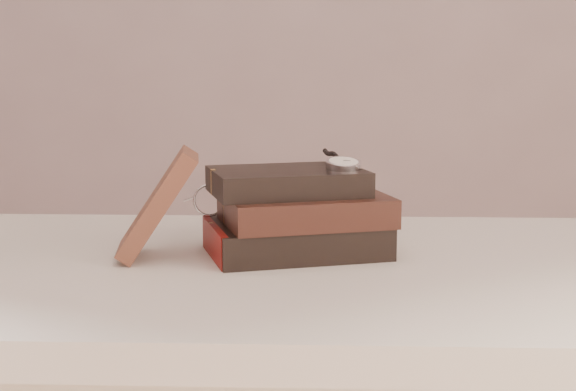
{
  "coord_description": "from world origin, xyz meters",
  "views": [
    {
      "loc": [
        0.1,
        -0.65,
        1.0
      ],
      "look_at": [
        0.06,
        0.39,
        0.82
      ],
      "focal_mm": 52.36,
      "sensor_mm": 36.0,
      "label": 1
    }
  ],
  "objects": [
    {
      "name": "table",
      "position": [
        0.0,
        0.35,
        0.66
      ],
      "size": [
        1.0,
        0.6,
        0.75
      ],
      "color": "silver",
      "rests_on": "ground"
    },
    {
      "name": "book_stack",
      "position": [
        0.07,
        0.39,
        0.8
      ],
      "size": [
        0.25,
        0.2,
        0.11
      ],
      "color": "black",
      "rests_on": "table"
    },
    {
      "name": "journal",
      "position": [
        -0.1,
        0.36,
        0.82
      ],
      "size": [
        0.11,
        0.11,
        0.14
      ],
      "primitive_type": "cube",
      "rotation": [
        0.0,
        0.59,
        0.15
      ],
      "color": "#46241A",
      "rests_on": "table"
    },
    {
      "name": "pocket_watch",
      "position": [
        0.13,
        0.41,
        0.87
      ],
      "size": [
        0.06,
        0.15,
        0.02
      ],
      "color": "silver",
      "rests_on": "book_stack"
    },
    {
      "name": "eyeglasses",
      "position": [
        -0.03,
        0.44,
        0.81
      ],
      "size": [
        0.12,
        0.13,
        0.04
      ],
      "color": "silver",
      "rests_on": "book_stack"
    }
  ]
}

